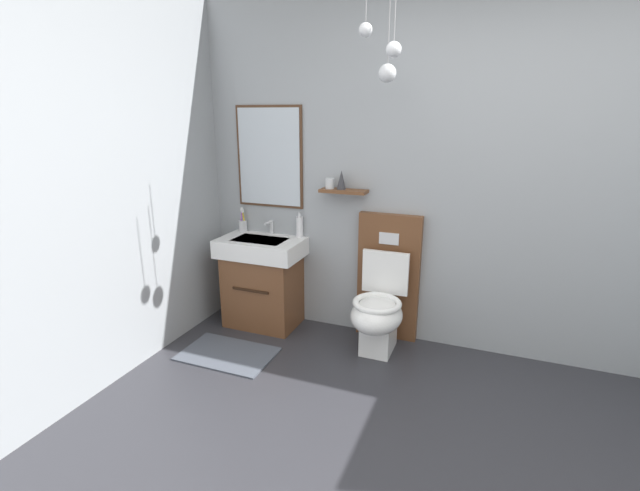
{
  "coord_description": "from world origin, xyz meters",
  "views": [
    {
      "loc": [
        -0.12,
        -1.54,
        1.72
      ],
      "look_at": [
        -1.33,
        1.53,
        0.75
      ],
      "focal_mm": 25.32,
      "sensor_mm": 36.0,
      "label": 1
    }
  ],
  "objects_px": {
    "toilet": "(382,300)",
    "soap_dispenser": "(300,226)",
    "toothbrush_cup": "(243,224)",
    "vanity_sink_left": "(263,279)"
  },
  "relations": [
    {
      "from": "vanity_sink_left",
      "to": "toothbrush_cup",
      "type": "xyz_separation_m",
      "value": [
        -0.26,
        0.15,
        0.41
      ]
    },
    {
      "from": "vanity_sink_left",
      "to": "toothbrush_cup",
      "type": "relative_size",
      "value": 3.55
    },
    {
      "from": "vanity_sink_left",
      "to": "toilet",
      "type": "relative_size",
      "value": 0.75
    },
    {
      "from": "toilet",
      "to": "toothbrush_cup",
      "type": "bearing_deg",
      "value": 172.84
    },
    {
      "from": "toilet",
      "to": "soap_dispenser",
      "type": "xyz_separation_m",
      "value": [
        -0.75,
        0.17,
        0.46
      ]
    },
    {
      "from": "toothbrush_cup",
      "to": "soap_dispenser",
      "type": "height_order",
      "value": "toothbrush_cup"
    },
    {
      "from": "toothbrush_cup",
      "to": "soap_dispenser",
      "type": "distance_m",
      "value": 0.53
    },
    {
      "from": "vanity_sink_left",
      "to": "toilet",
      "type": "height_order",
      "value": "toilet"
    },
    {
      "from": "toilet",
      "to": "toothbrush_cup",
      "type": "height_order",
      "value": "toilet"
    },
    {
      "from": "toilet",
      "to": "toothbrush_cup",
      "type": "xyz_separation_m",
      "value": [
        -1.28,
        0.16,
        0.43
      ]
    }
  ]
}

